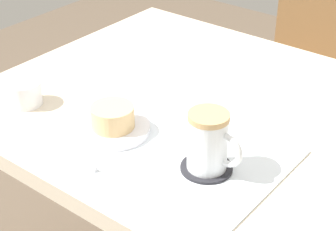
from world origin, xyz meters
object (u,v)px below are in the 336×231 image
object	(u,v)px
wooden_chair	(305,73)
sugar_bowl	(25,93)
pastry_plate	(113,129)
coffee_mug	(209,142)
dining_table	(226,149)
pastry	(113,117)

from	to	relation	value
wooden_chair	sugar_bowl	world-z (taller)	wooden_chair
pastry_plate	coffee_mug	distance (m)	0.22
coffee_mug	pastry_plate	bearing A→B (deg)	-176.86
dining_table	coffee_mug	size ratio (longest dim) A/B	9.65
wooden_chair	coffee_mug	bearing A→B (deg)	109.49
pastry	sugar_bowl	bearing A→B (deg)	-172.45
coffee_mug	sugar_bowl	world-z (taller)	coffee_mug
pastry_plate	coffee_mug	world-z (taller)	coffee_mug
sugar_bowl	wooden_chair	bearing A→B (deg)	77.53
wooden_chair	pastry_plate	size ratio (longest dim) A/B	5.95
wooden_chair	pastry_plate	distance (m)	0.93
pastry	coffee_mug	xyz separation A→B (m)	(0.21, 0.01, 0.02)
pastry	wooden_chair	bearing A→B (deg)	90.93
pastry	sugar_bowl	xyz separation A→B (m)	(-0.22, -0.03, -0.01)
sugar_bowl	pastry	bearing A→B (deg)	7.55
wooden_chair	pastry_plate	bearing A→B (deg)	96.24
pastry_plate	sugar_bowl	distance (m)	0.22
coffee_mug	wooden_chair	bearing A→B (deg)	104.18
dining_table	pastry	xyz separation A→B (m)	(-0.13, -0.20, 0.12)
dining_table	coffee_mug	bearing A→B (deg)	-66.97
wooden_chair	pastry_plate	world-z (taller)	wooden_chair
dining_table	pastry	size ratio (longest dim) A/B	12.39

